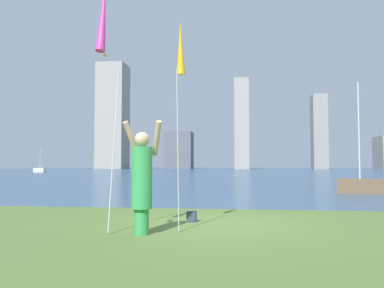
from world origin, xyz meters
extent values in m
cube|color=#2D4C6B|center=(0.00, 61.25, -0.06)|extent=(120.00, 117.50, 0.12)
cube|color=#263316|center=(0.00, 2.50, -0.02)|extent=(120.00, 0.70, 0.02)
cylinder|color=green|center=(-1.19, -1.47, 0.22)|extent=(0.25, 0.25, 0.45)
cylinder|color=green|center=(-1.19, -1.47, 0.98)|extent=(0.36, 0.36, 1.06)
sphere|color=#D1A889|center=(-1.19, -1.47, 1.63)|extent=(0.26, 0.26, 0.26)
cylinder|color=#D1A889|center=(-1.42, -1.32, 1.66)|extent=(0.26, 0.41, 0.61)
cylinder|color=#D1A889|center=(-0.95, -1.32, 1.66)|extent=(0.26, 0.41, 0.61)
cylinder|color=#B2B2B7|center=(-1.77, -1.22, 1.53)|extent=(0.02, 0.54, 3.01)
cone|color=#D83399|center=(-1.77, -1.85, 3.71)|extent=(0.16, 0.38, 1.33)
sphere|color=yellow|center=(-1.77, -1.74, 3.05)|extent=(0.06, 0.06, 0.06)
cylinder|color=#B2B2B7|center=(-0.60, -1.22, 1.44)|extent=(0.02, 0.28, 2.88)
cone|color=yellow|center=(-0.60, -0.93, 3.38)|extent=(0.16, 0.25, 1.00)
sphere|color=yellow|center=(-0.60, -0.97, 2.89)|extent=(0.06, 0.06, 0.06)
cube|color=#33384C|center=(-0.53, 0.13, 0.11)|extent=(0.19, 0.20, 0.22)
cube|color=silver|center=(-29.37, 46.56, 0.31)|extent=(1.73, 0.98, 0.61)
cylinder|color=silver|center=(-29.37, 46.56, 2.09)|extent=(0.06, 0.06, 2.96)
cube|color=brown|center=(5.36, 8.72, 0.30)|extent=(1.83, 1.08, 0.60)
cylinder|color=silver|center=(5.36, 8.72, 2.62)|extent=(0.06, 0.06, 4.03)
cube|color=gray|center=(-33.23, 90.51, 13.84)|extent=(7.18, 7.55, 27.69)
cube|color=#565B66|center=(-15.96, 94.11, 4.89)|extent=(7.03, 6.76, 9.78)
cube|color=gray|center=(0.67, 90.65, 11.28)|extent=(3.61, 7.51, 22.57)
cube|color=gray|center=(20.10, 92.76, 9.36)|extent=(3.54, 4.86, 18.72)
camera|label=1|loc=(0.52, -7.97, 1.21)|focal=36.20mm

